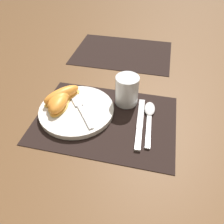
% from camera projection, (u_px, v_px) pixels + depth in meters
% --- Properties ---
extents(ground_plane, '(3.00, 3.00, 0.00)m').
position_uv_depth(ground_plane, '(105.00, 119.00, 0.68)').
color(ground_plane, brown).
extents(placemat, '(0.43, 0.31, 0.00)m').
position_uv_depth(placemat, '(105.00, 119.00, 0.68)').
color(placemat, black).
rests_on(placemat, ground_plane).
extents(placemat_far, '(0.43, 0.31, 0.00)m').
position_uv_depth(placemat_far, '(122.00, 52.00, 1.00)').
color(placemat_far, black).
rests_on(placemat_far, ground_plane).
extents(plate, '(0.24, 0.24, 0.02)m').
position_uv_depth(plate, '(77.00, 110.00, 0.70)').
color(plate, white).
rests_on(plate, placemat).
extents(juice_glass, '(0.08, 0.08, 0.10)m').
position_uv_depth(juice_glass, '(127.00, 92.00, 0.71)').
color(juice_glass, silver).
rests_on(juice_glass, placemat).
extents(knife, '(0.03, 0.22, 0.01)m').
position_uv_depth(knife, '(140.00, 124.00, 0.66)').
color(knife, silver).
rests_on(knife, placemat).
extents(spoon, '(0.04, 0.20, 0.01)m').
position_uv_depth(spoon, '(149.00, 114.00, 0.69)').
color(spoon, silver).
rests_on(spoon, placemat).
extents(fork, '(0.12, 0.15, 0.00)m').
position_uv_depth(fork, '(80.00, 107.00, 0.69)').
color(fork, silver).
rests_on(fork, plate).
extents(citrus_wedge_0, '(0.11, 0.13, 0.04)m').
position_uv_depth(citrus_wedge_0, '(62.00, 95.00, 0.71)').
color(citrus_wedge_0, '#F7C656').
rests_on(citrus_wedge_0, plate).
extents(citrus_wedge_1, '(0.07, 0.11, 0.04)m').
position_uv_depth(citrus_wedge_1, '(59.00, 100.00, 0.70)').
color(citrus_wedge_1, '#F7C656').
rests_on(citrus_wedge_1, plate).
extents(citrus_wedge_2, '(0.05, 0.10, 0.04)m').
position_uv_depth(citrus_wedge_2, '(59.00, 103.00, 0.69)').
color(citrus_wedge_2, '#F7C656').
rests_on(citrus_wedge_2, plate).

